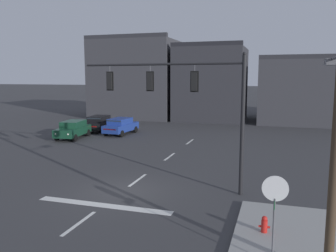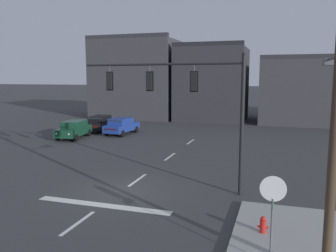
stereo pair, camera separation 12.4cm
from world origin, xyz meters
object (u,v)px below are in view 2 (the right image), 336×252
Objects in this scene: stop_sign at (273,199)px; utility_pole at (336,97)px; car_lot_middle at (122,126)px; car_lot_farside at (100,123)px; fire_hydrant at (263,228)px; car_lot_nearside at (74,129)px; signal_mast_near_side at (185,94)px.

utility_pole is (1.49, -0.14, 3.00)m from stop_sign.
car_lot_middle and car_lot_farside have the same top height.
car_lot_farside is (-3.01, 1.23, 0.00)m from car_lot_middle.
car_lot_middle is 23.78m from fire_hydrant.
car_lot_middle is at bearing 127.48° from utility_pole.
fire_hydrant is (-0.31, 2.09, -1.82)m from stop_sign.
stop_sign is at bearing -44.43° from car_lot_nearside.
stop_sign is 25.67m from car_lot_middle.
stop_sign is 2.78m from fire_hydrant.
car_lot_middle is (-14.72, 20.99, -1.29)m from stop_sign.
fire_hydrant is (17.42, -20.14, -0.53)m from car_lot_farside.
car_lot_farside is at bearing 157.79° from car_lot_middle.
signal_mast_near_side is 8.98m from utility_pole.
stop_sign is at bearing -81.61° from fire_hydrant.
stop_sign is 0.62× the size of car_lot_farside.
car_lot_farside is at bearing 130.52° from signal_mast_near_side.
stop_sign reaches higher than car_lot_nearside.
stop_sign is 28.46m from car_lot_farside.
car_lot_nearside is at bearing -133.50° from car_lot_middle.
fire_hydrant is at bearing -47.95° from signal_mast_near_side.
signal_mast_near_side is 8.39m from stop_sign.
utility_pole is 5.60m from fire_hydrant.
utility_pole reaches higher than car_lot_nearside.
utility_pole is at bearing -49.32° from car_lot_farside.
stop_sign is at bearing -51.42° from car_lot_farside.
signal_mast_near_side is at bearing 123.60° from stop_sign.
utility_pole reaches higher than fire_hydrant.
stop_sign is (4.40, -6.63, -2.64)m from signal_mast_near_side.
utility_pole is (16.20, -21.13, 4.28)m from car_lot_middle.
car_lot_middle is at bearing 125.03° from stop_sign.
signal_mast_near_side is 1.88× the size of car_lot_nearside.
utility_pole is at bearing -52.52° from car_lot_middle.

